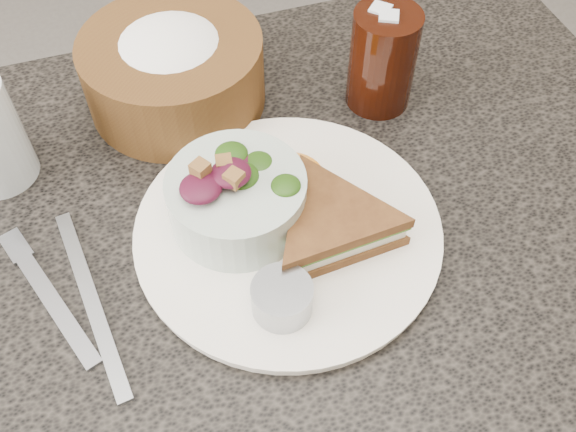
{
  "coord_description": "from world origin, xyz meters",
  "views": [
    {
      "loc": [
        -0.06,
        -0.35,
        1.27
      ],
      "look_at": [
        0.05,
        -0.0,
        0.78
      ],
      "focal_mm": 40.0,
      "sensor_mm": 36.0,
      "label": 1
    }
  ],
  "objects_px": {
    "sandwich": "(331,224)",
    "dressing_ramekin": "(282,298)",
    "dinner_plate": "(288,231)",
    "dining_table": "(254,394)",
    "salad_bowl": "(236,192)",
    "bread_basket": "(172,61)",
    "cola_glass": "(383,55)"
  },
  "relations": [
    {
      "from": "dinner_plate",
      "to": "salad_bowl",
      "type": "xyz_separation_m",
      "value": [
        -0.04,
        0.03,
        0.04
      ]
    },
    {
      "from": "sandwich",
      "to": "salad_bowl",
      "type": "bearing_deg",
      "value": 142.88
    },
    {
      "from": "sandwich",
      "to": "dressing_ramekin",
      "type": "bearing_deg",
      "value": -143.02
    },
    {
      "from": "dining_table",
      "to": "sandwich",
      "type": "height_order",
      "value": "sandwich"
    },
    {
      "from": "bread_basket",
      "to": "salad_bowl",
      "type": "bearing_deg",
      "value": -84.84
    },
    {
      "from": "cola_glass",
      "to": "sandwich",
      "type": "bearing_deg",
      "value": -125.52
    },
    {
      "from": "salad_bowl",
      "to": "bread_basket",
      "type": "bearing_deg",
      "value": 95.16
    },
    {
      "from": "sandwich",
      "to": "salad_bowl",
      "type": "relative_size",
      "value": 1.14
    },
    {
      "from": "dinner_plate",
      "to": "bread_basket",
      "type": "distance_m",
      "value": 0.24
    },
    {
      "from": "dinner_plate",
      "to": "sandwich",
      "type": "height_order",
      "value": "sandwich"
    },
    {
      "from": "salad_bowl",
      "to": "cola_glass",
      "type": "relative_size",
      "value": 1.04
    },
    {
      "from": "bread_basket",
      "to": "sandwich",
      "type": "bearing_deg",
      "value": -69.04
    },
    {
      "from": "bread_basket",
      "to": "cola_glass",
      "type": "height_order",
      "value": "cola_glass"
    },
    {
      "from": "dinner_plate",
      "to": "cola_glass",
      "type": "distance_m",
      "value": 0.23
    },
    {
      "from": "dressing_ramekin",
      "to": "dinner_plate",
      "type": "bearing_deg",
      "value": 68.24
    },
    {
      "from": "salad_bowl",
      "to": "bread_basket",
      "type": "xyz_separation_m",
      "value": [
        -0.02,
        0.2,
        0.01
      ]
    },
    {
      "from": "dining_table",
      "to": "bread_basket",
      "type": "relative_size",
      "value": 4.97
    },
    {
      "from": "dressing_ramekin",
      "to": "bread_basket",
      "type": "xyz_separation_m",
      "value": [
        -0.03,
        0.31,
        0.03
      ]
    },
    {
      "from": "dinner_plate",
      "to": "dressing_ramekin",
      "type": "bearing_deg",
      "value": -111.76
    },
    {
      "from": "sandwich",
      "to": "bread_basket",
      "type": "xyz_separation_m",
      "value": [
        -0.09,
        0.25,
        0.02
      ]
    },
    {
      "from": "salad_bowl",
      "to": "bread_basket",
      "type": "relative_size",
      "value": 0.66
    },
    {
      "from": "dressing_ramekin",
      "to": "salad_bowl",
      "type": "bearing_deg",
      "value": 94.74
    },
    {
      "from": "dressing_ramekin",
      "to": "cola_glass",
      "type": "relative_size",
      "value": 0.43
    },
    {
      "from": "sandwich",
      "to": "cola_glass",
      "type": "distance_m",
      "value": 0.22
    },
    {
      "from": "dining_table",
      "to": "dressing_ramekin",
      "type": "bearing_deg",
      "value": -77.22
    },
    {
      "from": "dining_table",
      "to": "bread_basket",
      "type": "bearing_deg",
      "value": 92.03
    },
    {
      "from": "sandwich",
      "to": "dressing_ramekin",
      "type": "xyz_separation_m",
      "value": [
        -0.07,
        -0.06,
        -0.0
      ]
    },
    {
      "from": "cola_glass",
      "to": "salad_bowl",
      "type": "bearing_deg",
      "value": -148.19
    },
    {
      "from": "dining_table",
      "to": "bread_basket",
      "type": "distance_m",
      "value": 0.49
    },
    {
      "from": "bread_basket",
      "to": "cola_glass",
      "type": "bearing_deg",
      "value": -17.97
    },
    {
      "from": "dining_table",
      "to": "cola_glass",
      "type": "distance_m",
      "value": 0.51
    },
    {
      "from": "dining_table",
      "to": "cola_glass",
      "type": "relative_size",
      "value": 7.85
    }
  ]
}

